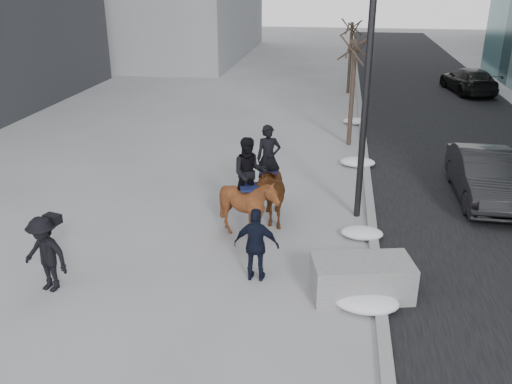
# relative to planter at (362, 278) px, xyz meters

# --- Properties ---
(ground) EXTENTS (120.00, 120.00, 0.00)m
(ground) POSITION_rel_planter_xyz_m (-2.60, 0.72, -0.42)
(ground) COLOR gray
(ground) RESTS_ON ground
(road) EXTENTS (8.00, 90.00, 0.01)m
(road) POSITION_rel_planter_xyz_m (4.40, 10.72, -0.42)
(road) COLOR black
(road) RESTS_ON ground
(curb) EXTENTS (0.25, 90.00, 0.12)m
(curb) POSITION_rel_planter_xyz_m (0.40, 10.72, -0.36)
(curb) COLOR gray
(curb) RESTS_ON ground
(planter) EXTENTS (2.29, 1.48, 0.85)m
(planter) POSITION_rel_planter_xyz_m (0.00, 0.00, 0.00)
(planter) COLOR gray
(planter) RESTS_ON ground
(car_near) EXTENTS (1.60, 4.56, 1.50)m
(car_near) POSITION_rel_planter_xyz_m (3.84, 6.07, 0.33)
(car_near) COLOR black
(car_near) RESTS_ON ground
(car_far) EXTENTS (2.81, 5.19, 1.43)m
(car_far) POSITION_rel_planter_xyz_m (6.65, 22.51, 0.29)
(car_far) COLOR black
(car_far) RESTS_ON ground
(tree_near) EXTENTS (1.20, 1.20, 4.63)m
(tree_near) POSITION_rel_planter_xyz_m (-0.20, 11.17, 1.89)
(tree_near) COLOR #35261F
(tree_near) RESTS_ON ground
(tree_far) EXTENTS (1.20, 1.20, 4.38)m
(tree_far) POSITION_rel_planter_xyz_m (-0.20, 21.34, 1.76)
(tree_far) COLOR #382C21
(tree_far) RESTS_ON ground
(mounted_left) EXTENTS (1.43, 2.27, 2.71)m
(mounted_left) POSITION_rel_planter_xyz_m (-2.53, 3.60, 0.58)
(mounted_left) COLOR #4C1D0F
(mounted_left) RESTS_ON ground
(mounted_right) EXTENTS (1.81, 1.94, 2.72)m
(mounted_right) POSITION_rel_planter_xyz_m (-2.86, 2.34, 0.67)
(mounted_right) COLOR #4C1E0F
(mounted_right) RESTS_ON ground
(feeder) EXTENTS (1.05, 0.88, 1.75)m
(feeder) POSITION_rel_planter_xyz_m (-2.35, 0.32, 0.45)
(feeder) COLOR black
(feeder) RESTS_ON ground
(camera_crew) EXTENTS (1.27, 0.93, 1.75)m
(camera_crew) POSITION_rel_planter_xyz_m (-6.80, -0.80, 0.46)
(camera_crew) COLOR black
(camera_crew) RESTS_ON ground
(lamppost) EXTENTS (0.25, 0.89, 9.09)m
(lamppost) POSITION_rel_planter_xyz_m (-0.00, 4.25, 4.57)
(lamppost) COLOR black
(lamppost) RESTS_ON ground
(snow_piles) EXTENTS (1.36, 15.71, 0.35)m
(snow_piles) POSITION_rel_planter_xyz_m (0.10, 5.43, -0.27)
(snow_piles) COLOR silver
(snow_piles) RESTS_ON ground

